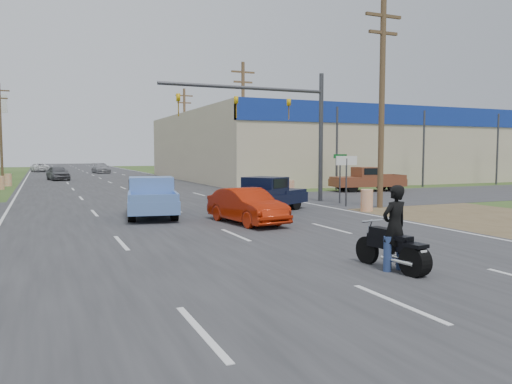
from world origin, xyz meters
name	(u,v)px	position (x,y,z in m)	size (l,w,h in m)	color
ground	(397,304)	(0.00, 0.00, 0.00)	(200.00, 200.00, 0.00)	#2D441B
main_road	(110,182)	(0.00, 40.00, 0.01)	(15.00, 180.00, 0.02)	#2D2D30
cross_road	(165,206)	(0.00, 18.00, 0.01)	(120.00, 10.00, 0.02)	#2D2D30
dirt_verge	(449,213)	(11.00, 10.00, 0.01)	(8.00, 18.00, 0.01)	brown
big_box_store	(395,148)	(32.00, 39.93, 3.31)	(50.00, 28.10, 6.60)	#B7A88C
utility_pole_1	(382,98)	(9.50, 13.00, 5.32)	(2.00, 0.28, 10.00)	#4C3823
utility_pole_2	(243,121)	(9.50, 31.00, 5.32)	(2.00, 0.28, 10.00)	#4C3823
utility_pole_3	(185,130)	(9.50, 49.00, 5.32)	(2.00, 0.28, 10.00)	#4C3823
utility_pole_6	(0,128)	(-9.50, 52.00, 5.32)	(2.00, 0.28, 10.00)	#4C3823
tree_3	(390,135)	(55.00, 70.00, 6.19)	(8.40, 8.40, 10.40)	#422D19
tree_5	(221,138)	(30.00, 95.00, 5.88)	(7.98, 7.98, 9.88)	#422D19
barrel_0	(367,200)	(8.00, 12.00, 0.50)	(0.56, 0.56, 1.00)	orange
barrel_1	(290,188)	(8.40, 20.50, 0.50)	(0.56, 0.56, 1.00)	orange
barrel_2	(0,183)	(-8.50, 34.00, 0.50)	(0.56, 0.56, 1.00)	orange
barrel_3	(8,180)	(-8.20, 38.00, 0.50)	(0.56, 0.56, 1.00)	orange
lane_sign	(346,169)	(8.20, 14.00, 1.90)	(1.20, 0.08, 2.52)	#3F3F44
street_name_sign	(340,173)	(8.80, 15.50, 1.61)	(0.80, 0.08, 2.61)	#3F3F44
signal_mast	(277,113)	(5.82, 17.00, 4.80)	(9.12, 0.40, 7.00)	#3F3F44
red_convertible	(247,206)	(1.37, 10.35, 0.66)	(1.40, 4.03, 1.33)	#A11E07
motorcycle	(396,250)	(1.55, 1.98, 0.48)	(0.71, 2.15, 1.09)	black
rider	(394,231)	(1.54, 2.03, 0.93)	(0.68, 0.44, 1.85)	black
blue_pickup	(151,197)	(-1.48, 13.98, 0.84)	(2.71, 5.27, 1.67)	black
navy_pickup	(265,194)	(3.64, 13.68, 0.80)	(5.03, 4.00, 1.58)	black
brown_pickup	(366,179)	(15.15, 22.02, 0.85)	(5.34, 2.74, 1.69)	black
distant_car_grey	(58,173)	(-4.21, 45.84, 0.72)	(1.70, 4.23, 1.44)	#58585D
distant_car_silver	(101,168)	(1.64, 62.53, 0.67)	(1.88, 4.62, 1.34)	#9A9A9E
distant_car_white	(40,168)	(-5.92, 71.14, 0.62)	(2.07, 4.49, 1.25)	white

